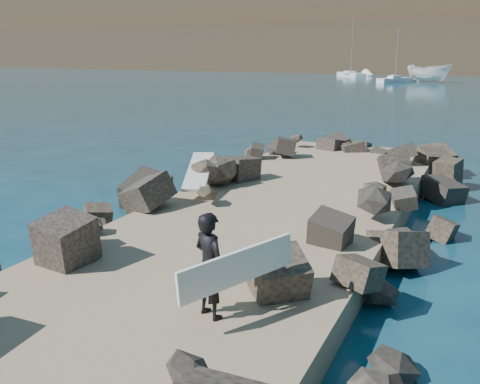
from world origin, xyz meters
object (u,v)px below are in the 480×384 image
at_px(boat_imported, 429,73).
at_px(sailboat_e, 351,74).
at_px(surfboard_resting, 199,175).
at_px(surfer_with_board, 214,266).

distance_m(boat_imported, sailboat_e, 18.48).
bearing_deg(sailboat_e, surfboard_resting, -79.27).
bearing_deg(sailboat_e, surfer_with_board, -77.57).
height_order(boat_imported, surfer_with_board, boat_imported).
relative_size(surfboard_resting, surfer_with_board, 1.38).
bearing_deg(surfer_with_board, surfboard_resting, 121.03).
bearing_deg(surfboard_resting, surfer_with_board, -80.70).
distance_m(surfer_with_board, sailboat_e, 87.93).
xyz_separation_m(surfboard_resting, boat_imported, (-1.13, 67.28, 0.25)).
bearing_deg(surfer_with_board, boat_imported, 93.89).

